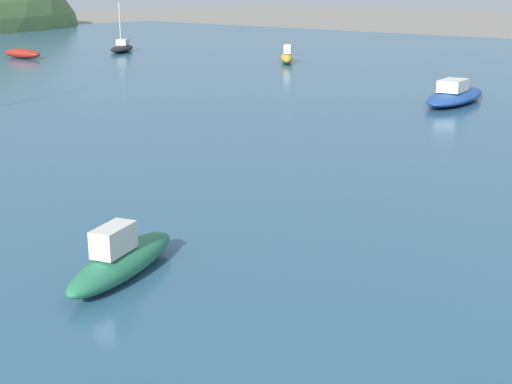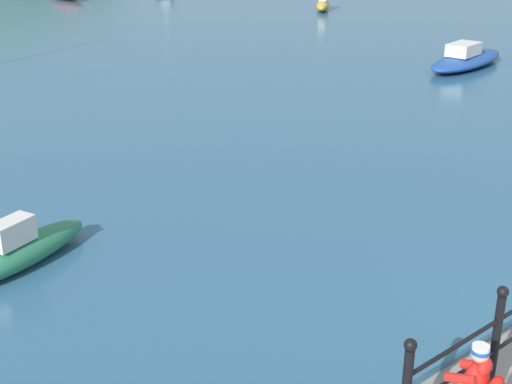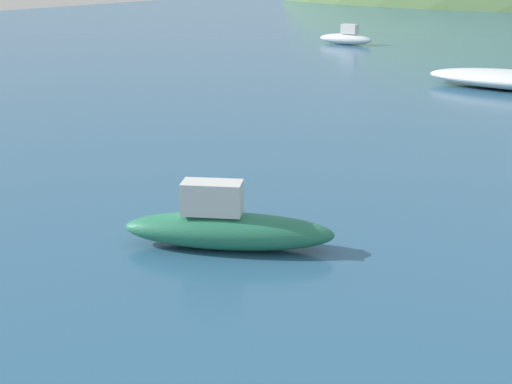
{
  "view_description": "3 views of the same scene",
  "coord_description": "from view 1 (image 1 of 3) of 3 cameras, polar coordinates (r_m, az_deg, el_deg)",
  "views": [
    {
      "loc": [
        -9.77,
        0.12,
        3.66
      ],
      "look_at": [
        -3.43,
        6.05,
        1.15
      ],
      "focal_mm": 50.0,
      "sensor_mm": 36.0,
      "label": 1
    },
    {
      "loc": [
        -7.96,
        -1.67,
        4.71
      ],
      "look_at": [
        -2.03,
        5.41,
        0.99
      ],
      "focal_mm": 50.0,
      "sensor_mm": 36.0,
      "label": 2
    },
    {
      "loc": [
        -1.19,
        1.03,
        2.96
      ],
      "look_at": [
        -4.25,
        6.77,
        0.9
      ],
      "focal_mm": 50.0,
      "sensor_mm": 36.0,
      "label": 3
    }
  ],
  "objects": [
    {
      "name": "boat_green_fishing",
      "position": [
        23.59,
        15.63,
        7.47
      ],
      "size": [
        4.18,
        1.93,
        0.77
      ],
      "color": "#1E4793",
      "rests_on": "water"
    },
    {
      "name": "boat_red_dinghy",
      "position": [
        39.23,
        -18.19,
        10.49
      ],
      "size": [
        1.16,
        2.74,
        0.49
      ],
      "color": "maroon",
      "rests_on": "water"
    },
    {
      "name": "boat_twin_mast",
      "position": [
        9.2,
        -10.71,
        -5.33
      ],
      "size": [
        2.29,
        1.32,
        0.73
      ],
      "color": "#287551",
      "rests_on": "water"
    },
    {
      "name": "boat_mid_harbor",
      "position": [
        41.69,
        -10.67,
        11.28
      ],
      "size": [
        2.94,
        2.62,
        2.71
      ],
      "color": "black",
      "rests_on": "water"
    },
    {
      "name": "boat_white_sailboat",
      "position": [
        34.98,
        2.48,
        10.74
      ],
      "size": [
        2.25,
        2.12,
        0.89
      ],
      "color": "gold",
      "rests_on": "water"
    }
  ]
}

